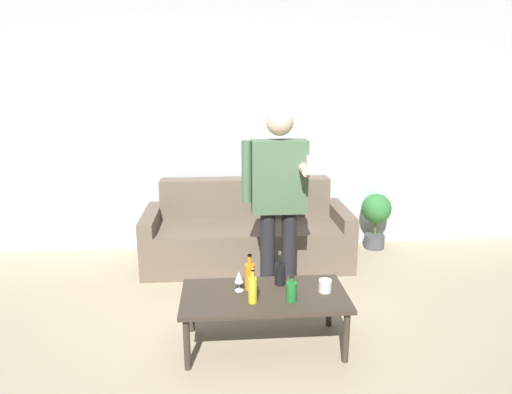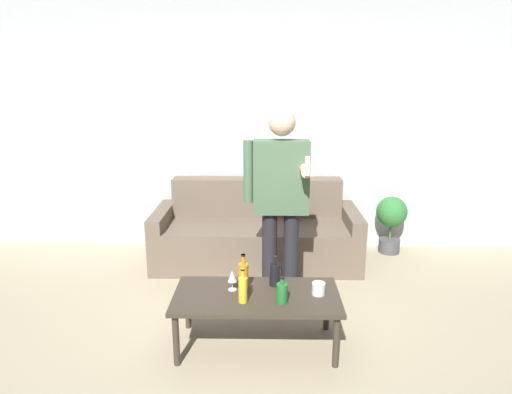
# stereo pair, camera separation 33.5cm
# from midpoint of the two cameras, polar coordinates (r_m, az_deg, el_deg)

# --- Properties ---
(ground_plane) EXTENTS (16.00, 16.00, 0.00)m
(ground_plane) POSITION_cam_midpoint_polar(r_m,az_deg,el_deg) (3.27, 1.13, -19.72)
(ground_plane) COLOR tan
(wall_back) EXTENTS (8.00, 0.06, 2.70)m
(wall_back) POSITION_cam_midpoint_polar(r_m,az_deg,el_deg) (4.94, 1.21, 8.91)
(wall_back) COLOR silver
(wall_back) RESTS_ON ground_plane
(couch) EXTENTS (2.05, 0.83, 0.82)m
(couch) POSITION_cam_midpoint_polar(r_m,az_deg,el_deg) (4.69, 2.11, -4.63)
(couch) COLOR #6B5B4C
(couch) RESTS_ON ground_plane
(coffee_table) EXTENTS (1.15, 0.57, 0.40)m
(coffee_table) POSITION_cam_midpoint_polar(r_m,az_deg,el_deg) (3.23, 3.11, -12.75)
(coffee_table) COLOR #3D3328
(coffee_table) RESTS_ON ground_plane
(bottle_orange) EXTENTS (0.08, 0.08, 0.22)m
(bottle_orange) POSITION_cam_midpoint_polar(r_m,az_deg,el_deg) (3.32, 5.32, -9.59)
(bottle_orange) COLOR black
(bottle_orange) RESTS_ON coffee_table
(bottle_green) EXTENTS (0.07, 0.07, 0.26)m
(bottle_green) POSITION_cam_midpoint_polar(r_m,az_deg,el_deg) (3.25, 1.40, -9.82)
(bottle_green) COLOR orange
(bottle_green) RESTS_ON coffee_table
(bottle_dark) EXTENTS (0.06, 0.06, 0.24)m
(bottle_dark) POSITION_cam_midpoint_polar(r_m,az_deg,el_deg) (3.07, 1.52, -11.49)
(bottle_dark) COLOR yellow
(bottle_dark) RESTS_ON coffee_table
(bottle_yellow) EXTENTS (0.07, 0.07, 0.18)m
(bottle_yellow) POSITION_cam_midpoint_polar(r_m,az_deg,el_deg) (3.09, 6.44, -11.82)
(bottle_yellow) COLOR #23752D
(bottle_yellow) RESTS_ON coffee_table
(wine_glass_near) EXTENTS (0.06, 0.06, 0.15)m
(wine_glass_near) POSITION_cam_midpoint_polar(r_m,az_deg,el_deg) (3.23, 0.01, -9.99)
(wine_glass_near) COLOR silver
(wine_glass_near) RESTS_ON coffee_table
(cup_on_table) EXTENTS (0.09, 0.09, 0.09)m
(cup_on_table) POSITION_cam_midpoint_polar(r_m,az_deg,el_deg) (3.24, 10.82, -11.25)
(cup_on_table) COLOR white
(cup_on_table) RESTS_ON coffee_table
(person_standing_front) EXTENTS (0.52, 0.43, 1.62)m
(person_standing_front) POSITION_cam_midpoint_polar(r_m,az_deg,el_deg) (3.69, 5.65, 0.45)
(person_standing_front) COLOR #232328
(person_standing_front) RESTS_ON ground_plane
(potted_plant) EXTENTS (0.33, 0.33, 0.62)m
(potted_plant) POSITION_cam_midpoint_polar(r_m,az_deg,el_deg) (5.14, 18.36, -2.54)
(potted_plant) COLOR #4C4C51
(potted_plant) RESTS_ON ground_plane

